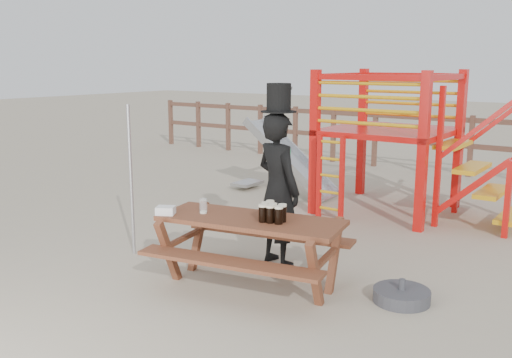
% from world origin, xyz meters
% --- Properties ---
extents(ground, '(60.00, 60.00, 0.00)m').
position_xyz_m(ground, '(0.00, 0.00, 0.00)').
color(ground, tan).
rests_on(ground, ground).
extents(back_fence, '(15.09, 0.09, 1.20)m').
position_xyz_m(back_fence, '(0.00, 7.00, 0.74)').
color(back_fence, brown).
rests_on(back_fence, ground).
extents(playground_fort, '(4.71, 1.84, 2.10)m').
position_xyz_m(playground_fort, '(0.12, 3.58, 1.07)').
color(playground_fort, red).
rests_on(playground_fort, ground).
extents(picnic_table, '(2.01, 1.57, 0.70)m').
position_xyz_m(picnic_table, '(0.30, -0.02, 0.44)').
color(picnic_table, brown).
rests_on(picnic_table, ground).
extents(man_with_hat, '(0.71, 0.58, 1.98)m').
position_xyz_m(man_with_hat, '(0.16, 0.67, 0.89)').
color(man_with_hat, black).
rests_on(man_with_hat, ground).
extents(metal_pole, '(0.04, 0.04, 1.74)m').
position_xyz_m(metal_pole, '(-1.39, -0.01, 0.87)').
color(metal_pole, '#B2B2B7').
rests_on(metal_pole, ground).
extents(parasol_base, '(0.53, 0.53, 0.22)m').
position_xyz_m(parasol_base, '(1.68, 0.47, 0.06)').
color(parasol_base, '#3B3C41').
rests_on(parasol_base, ground).
extents(paper_bag, '(0.23, 0.21, 0.08)m').
position_xyz_m(paper_bag, '(-0.48, -0.40, 0.74)').
color(paper_bag, white).
rests_on(paper_bag, picnic_table).
extents(stout_pints, '(0.27, 0.25, 0.17)m').
position_xyz_m(stout_pints, '(0.53, 0.01, 0.79)').
color(stout_pints, black).
rests_on(stout_pints, picnic_table).
extents(empty_glasses, '(0.08, 0.08, 0.15)m').
position_xyz_m(empty_glasses, '(-0.20, -0.14, 0.77)').
color(empty_glasses, silver).
rests_on(empty_glasses, picnic_table).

